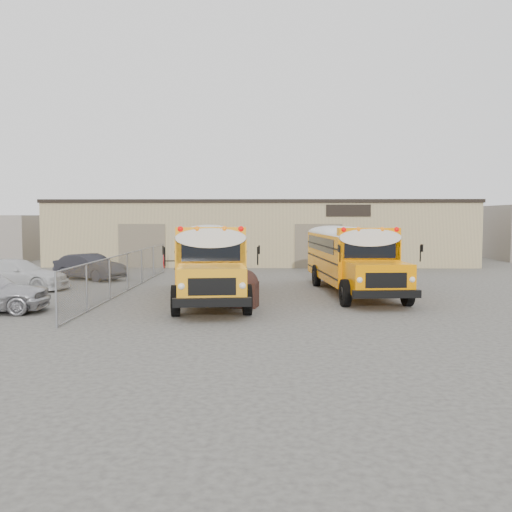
{
  "coord_description": "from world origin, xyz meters",
  "views": [
    {
      "loc": [
        0.68,
        -23.55,
        3.52
      ],
      "look_at": [
        0.04,
        3.9,
        1.6
      ],
      "focal_mm": 40.0,
      "sensor_mm": 36.0,
      "label": 1
    }
  ],
  "objects_px": {
    "school_bus_right": "(325,246)",
    "car_white": "(17,275)",
    "school_bus_left": "(208,247)",
    "tarp_bundle": "(245,288)",
    "car_dark": "(90,267)"
  },
  "relations": [
    {
      "from": "school_bus_right",
      "to": "tarp_bundle",
      "type": "bearing_deg",
      "value": -110.79
    },
    {
      "from": "school_bus_left",
      "to": "car_white",
      "type": "height_order",
      "value": "school_bus_left"
    },
    {
      "from": "school_bus_right",
      "to": "car_white",
      "type": "bearing_deg",
      "value": -158.47
    },
    {
      "from": "school_bus_left",
      "to": "car_dark",
      "type": "xyz_separation_m",
      "value": [
        -6.67,
        0.4,
        -1.11
      ]
    },
    {
      "from": "school_bus_left",
      "to": "tarp_bundle",
      "type": "bearing_deg",
      "value": -75.24
    },
    {
      "from": "car_white",
      "to": "car_dark",
      "type": "xyz_separation_m",
      "value": [
        2.12,
        4.44,
        -0.01
      ]
    },
    {
      "from": "school_bus_left",
      "to": "school_bus_right",
      "type": "relative_size",
      "value": 1.03
    },
    {
      "from": "school_bus_right",
      "to": "tarp_bundle",
      "type": "height_order",
      "value": "school_bus_right"
    },
    {
      "from": "tarp_bundle",
      "to": "school_bus_left",
      "type": "bearing_deg",
      "value": 104.76
    },
    {
      "from": "school_bus_right",
      "to": "school_bus_left",
      "type": "bearing_deg",
      "value": -162.97
    },
    {
      "from": "school_bus_right",
      "to": "car_white",
      "type": "xyz_separation_m",
      "value": [
        -15.34,
        -6.05,
        -1.06
      ]
    },
    {
      "from": "school_bus_left",
      "to": "car_white",
      "type": "distance_m",
      "value": 9.73
    },
    {
      "from": "school_bus_left",
      "to": "school_bus_right",
      "type": "height_order",
      "value": "school_bus_left"
    },
    {
      "from": "tarp_bundle",
      "to": "school_bus_right",
      "type": "bearing_deg",
      "value": 69.21
    },
    {
      "from": "tarp_bundle",
      "to": "car_white",
      "type": "height_order",
      "value": "tarp_bundle"
    }
  ]
}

